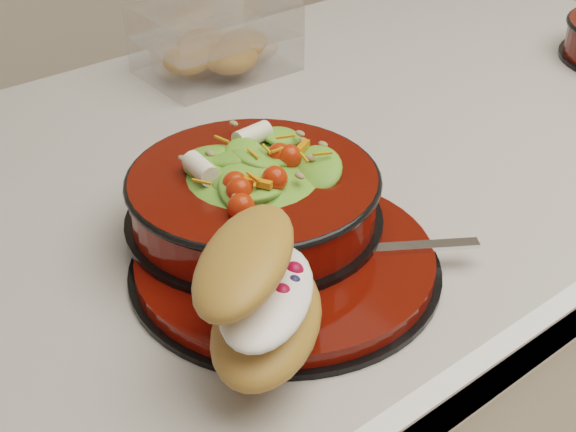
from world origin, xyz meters
TOP-DOWN VIEW (x-y plane):
  - island_counter at (0.00, -0.00)m, footprint 1.24×0.74m
  - dinner_plate at (-0.23, -0.17)m, footprint 0.28×0.28m
  - salad_bowl at (-0.22, -0.11)m, footprint 0.24×0.24m
  - croissant at (-0.32, -0.25)m, footprint 0.16×0.17m
  - fork at (-0.17, -0.22)m, footprint 0.16×0.11m
  - pastry_box at (-0.02, 0.24)m, footprint 0.20×0.15m

SIDE VIEW (x-z plane):
  - island_counter at x=0.00m, z-range 0.00..0.91m
  - dinner_plate at x=-0.23m, z-range 0.90..0.92m
  - fork at x=-0.17m, z-range 0.92..0.92m
  - pastry_box at x=-0.02m, z-range 0.90..0.99m
  - salad_bowl at x=-0.22m, z-range 0.91..1.01m
  - croissant at x=-0.32m, z-range 0.92..1.01m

